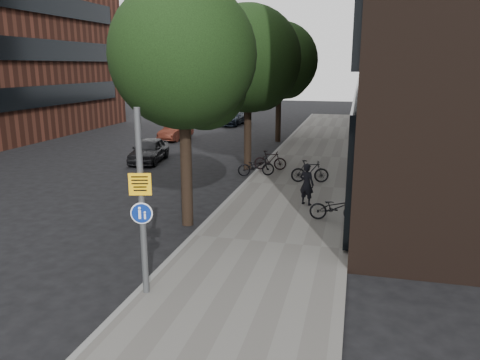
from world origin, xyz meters
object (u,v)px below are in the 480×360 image
(signpost, at_px, (142,203))
(parked_bike_facade_near, at_px, (335,207))
(pedestrian, at_px, (307,184))
(parked_car_near, at_px, (149,150))

(signpost, bearing_deg, parked_bike_facade_near, 42.72)
(signpost, distance_m, parked_bike_facade_near, 7.33)
(signpost, xyz_separation_m, pedestrian, (2.71, 7.59, -1.30))
(parked_bike_facade_near, distance_m, parked_car_near, 12.78)
(signpost, xyz_separation_m, parked_car_near, (-6.31, 13.87, -1.55))
(pedestrian, relative_size, parked_bike_facade_near, 0.92)
(signpost, bearing_deg, pedestrian, 55.23)
(signpost, relative_size, pedestrian, 2.68)
(signpost, relative_size, parked_bike_facade_near, 2.48)
(pedestrian, bearing_deg, parked_bike_facade_near, 148.97)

